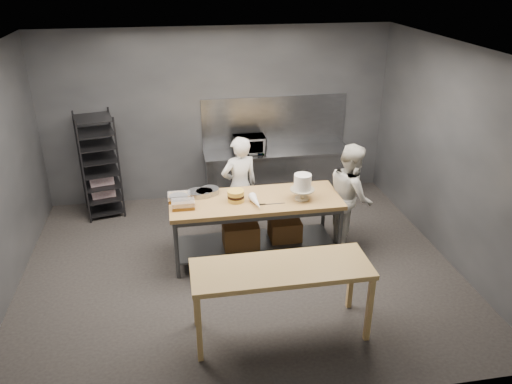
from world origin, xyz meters
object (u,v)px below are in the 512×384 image
(chef_behind, at_px, (240,187))
(frosted_cake_stand, at_px, (303,184))
(chef_right, at_px, (350,196))
(microwave, at_px, (249,145))
(speed_rack, at_px, (100,166))
(work_table, at_px, (257,221))
(near_counter, at_px, (281,273))
(layer_cake, at_px, (236,196))

(chef_behind, relative_size, frosted_cake_stand, 4.32)
(chef_right, height_order, microwave, chef_right)
(speed_rack, height_order, frosted_cake_stand, speed_rack)
(work_table, xyz_separation_m, microwave, (0.19, 1.89, 0.48))
(chef_behind, bearing_deg, work_table, 87.08)
(work_table, height_order, frosted_cake_stand, frosted_cake_stand)
(work_table, bearing_deg, near_counter, -90.97)
(microwave, bearing_deg, work_table, -95.86)
(chef_right, height_order, frosted_cake_stand, chef_right)
(near_counter, height_order, speed_rack, speed_rack)
(microwave, xyz_separation_m, frosted_cake_stand, (0.42, -2.00, 0.10))
(chef_right, bearing_deg, frosted_cake_stand, 109.00)
(frosted_cake_stand, bearing_deg, layer_cake, 174.10)
(speed_rack, xyz_separation_m, microwave, (2.53, 0.08, 0.19))
(frosted_cake_stand, bearing_deg, work_table, 169.13)
(chef_behind, xyz_separation_m, frosted_cake_stand, (0.77, -0.83, 0.35))
(chef_behind, bearing_deg, frosted_cake_stand, 118.07)
(chef_right, relative_size, microwave, 2.97)
(speed_rack, xyz_separation_m, layer_cake, (2.04, -1.83, 0.14))
(chef_right, xyz_separation_m, layer_cake, (-1.71, -0.10, 0.19))
(work_table, distance_m, frosted_cake_stand, 0.85)
(chef_behind, bearing_deg, speed_rack, -41.27)
(chef_right, distance_m, layer_cake, 1.73)
(frosted_cake_stand, relative_size, layer_cake, 1.60)
(chef_right, bearing_deg, layer_cake, 98.46)
(near_counter, height_order, chef_behind, chef_behind)
(near_counter, relative_size, chef_right, 1.24)
(near_counter, bearing_deg, microwave, 86.45)
(chef_behind, bearing_deg, microwave, -120.88)
(frosted_cake_stand, height_order, layer_cake, frosted_cake_stand)
(speed_rack, height_order, layer_cake, speed_rack)
(work_table, xyz_separation_m, speed_rack, (-2.34, 1.81, 0.28))
(near_counter, distance_m, frosted_cake_stand, 1.74)
(work_table, bearing_deg, chef_right, 3.15)
(microwave, distance_m, frosted_cake_stand, 2.05)
(work_table, relative_size, microwave, 4.43)
(work_table, distance_m, speed_rack, 2.97)
(work_table, xyz_separation_m, frosted_cake_stand, (0.62, -0.12, 0.58))
(near_counter, height_order, chef_right, chef_right)
(chef_right, relative_size, frosted_cake_stand, 4.33)
(layer_cake, bearing_deg, work_table, 4.42)
(chef_behind, xyz_separation_m, layer_cake, (-0.16, -0.73, 0.20))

